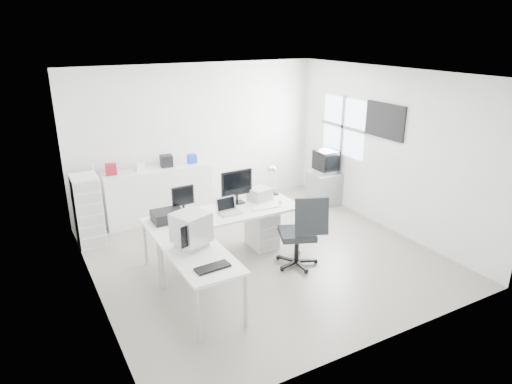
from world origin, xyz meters
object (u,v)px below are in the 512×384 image
main_desk (224,235)px  side_desk (201,281)px  lcd_monitor_small (183,200)px  laptop (230,207)px  inkjet_printer (168,216)px  crt_tv (326,162)px  drawer_pedestal (262,229)px  filing_cabinet (88,210)px  laser_printer (260,194)px  lcd_monitor_large (237,187)px  office_chair (297,230)px  sideboard (158,194)px  crt_monitor (191,231)px  tv_cabinet (324,189)px

main_desk → side_desk: size_ratio=1.71×
lcd_monitor_small → laptop: (0.60, -0.35, -0.11)m
inkjet_printer → crt_tv: 3.74m
drawer_pedestal → filing_cabinet: bearing=149.3°
laptop → laser_printer: (0.70, 0.32, -0.01)m
main_desk → lcd_monitor_large: size_ratio=4.34×
main_desk → office_chair: bearing=-42.6°
sideboard → main_desk: bearing=-78.1°
drawer_pedestal → laptop: laptop is taller
lcd_monitor_small → filing_cabinet: (-1.20, 1.25, -0.38)m
side_desk → laser_printer: (1.60, 1.32, 0.47)m
side_desk → lcd_monitor_large: bearing=48.4°
inkjet_printer → office_chair: 1.91m
crt_tv → sideboard: bearing=164.2°
lcd_monitor_small → laptop: size_ratio=1.30×
crt_monitor → sideboard: size_ratio=0.22×
office_chair → side_desk: bearing=-146.6°
inkjet_printer → laser_printer: 1.60m
tv_cabinet → crt_monitor: bearing=-151.7°
lcd_monitor_small → sideboard: 1.81m
lcd_monitor_small → lcd_monitor_large: 0.90m
filing_cabinet → laptop: bearing=-41.7°
office_chair → crt_tv: bearing=66.3°
laser_printer → crt_monitor: bearing=-160.5°
laptop → sideboard: (-0.47, 2.09, -0.36)m
office_chair → sideboard: bearing=136.6°
inkjet_printer → tv_cabinet: 3.77m
laptop → crt_monitor: crt_monitor is taller
lcd_monitor_small → office_chair: 1.76m
lcd_monitor_small → tv_cabinet: lcd_monitor_small is taller
main_desk → laptop: 0.50m
side_desk → sideboard: sideboard is taller
laptop → office_chair: bearing=-44.2°
drawer_pedestal → crt_tv: 2.38m
lcd_monitor_large → filing_cabinet: 2.48m
tv_cabinet → drawer_pedestal: bearing=-153.0°
side_desk → filing_cabinet: (-0.90, 2.60, 0.22)m
drawer_pedestal → lcd_monitor_small: (-1.25, 0.20, 0.67)m
lcd_monitor_small → office_chair: bearing=-39.6°
drawer_pedestal → laser_printer: size_ratio=1.78×
side_desk → crt_tv: bearing=31.3°
office_chair → inkjet_printer: bearing=174.9°
lcd_monitor_large → laptop: bearing=-132.3°
lcd_monitor_large → laser_printer: (0.40, -0.03, -0.18)m
crt_tv → crt_monitor: bearing=-151.7°
laser_printer → lcd_monitor_large: bearing=161.4°
tv_cabinet → laser_printer: bearing=-156.4°
inkjet_printer → sideboard: bearing=77.0°
tv_cabinet → crt_tv: 0.55m
lcd_monitor_small → laser_printer: 1.31m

